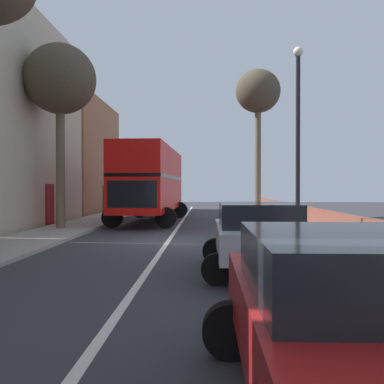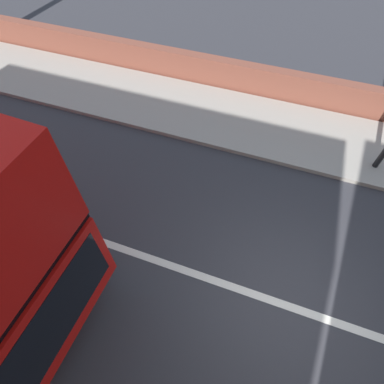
# 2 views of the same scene
# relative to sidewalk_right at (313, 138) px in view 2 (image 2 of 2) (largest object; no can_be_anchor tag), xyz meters

# --- Properties ---
(ground_plane) EXTENTS (84.00, 84.00, 0.00)m
(ground_plane) POSITION_rel_sidewalk_right_xyz_m (-4.90, 0.00, -0.06)
(ground_plane) COLOR #333338
(road_centre_line) EXTENTS (0.16, 54.00, 0.01)m
(road_centre_line) POSITION_rel_sidewalk_right_xyz_m (-4.90, 0.00, -0.06)
(road_centre_line) COLOR silver
(road_centre_line) RESTS_ON ground
(sidewalk_right) EXTENTS (2.60, 60.00, 0.12)m
(sidewalk_right) POSITION_rel_sidewalk_right_xyz_m (0.00, 0.00, 0.00)
(sidewalk_right) COLOR #9E998E
(sidewalk_right) RESTS_ON ground
(boundary_wall_right) EXTENTS (0.36, 54.00, 0.96)m
(boundary_wall_right) POSITION_rel_sidewalk_right_xyz_m (1.55, 0.00, 0.42)
(boundary_wall_right) COLOR brown
(boundary_wall_right) RESTS_ON ground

